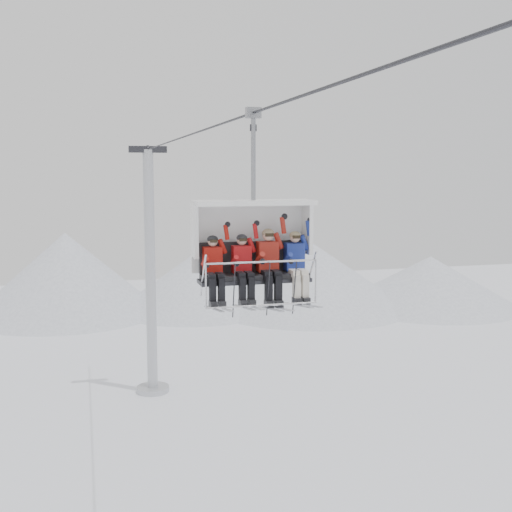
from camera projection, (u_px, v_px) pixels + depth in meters
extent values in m
cone|color=white|center=(66.00, 273.00, 54.93)|extent=(16.00, 16.00, 7.00)
cone|color=white|center=(195.00, 281.00, 56.94)|extent=(14.00, 14.00, 5.00)
cone|color=white|center=(309.00, 274.00, 57.55)|extent=(18.00, 18.00, 6.00)
cone|color=white|center=(430.00, 281.00, 58.57)|extent=(16.00, 16.00, 4.50)
cone|color=white|center=(252.00, 276.00, 61.40)|extent=(12.00, 12.00, 4.50)
cylinder|color=#B2B4BA|center=(150.00, 273.00, 34.75)|extent=(0.56, 0.56, 13.30)
cylinder|color=#B2B4BA|center=(153.00, 389.00, 35.60)|extent=(1.80, 1.80, 0.30)
cube|color=#29292E|center=(148.00, 149.00, 33.89)|extent=(2.00, 0.35, 0.35)
cylinder|color=#29292E|center=(256.00, 112.00, 12.83)|extent=(0.06, 50.00, 0.06)
cube|color=black|center=(255.00, 276.00, 13.37)|extent=(2.24, 0.55, 0.10)
cube|color=black|center=(251.00, 257.00, 13.57)|extent=(2.24, 0.10, 0.65)
cube|color=#29292E|center=(255.00, 280.00, 13.38)|extent=(2.34, 0.60, 0.08)
cube|color=white|center=(249.00, 236.00, 13.73)|extent=(2.50, 0.10, 1.49)
cube|color=white|center=(254.00, 203.00, 13.25)|extent=(2.50, 0.90, 0.10)
cylinder|color=silver|center=(262.00, 262.00, 12.80)|extent=(2.28, 0.04, 0.04)
cylinder|color=silver|center=(263.00, 305.00, 12.84)|extent=(2.28, 0.04, 0.04)
cylinder|color=gray|center=(253.00, 158.00, 13.15)|extent=(0.10, 0.10, 1.82)
cube|color=gray|center=(253.00, 113.00, 13.03)|extent=(0.30, 0.18, 0.22)
cube|color=#B2170E|center=(212.00, 260.00, 13.14)|extent=(0.38, 0.25, 0.56)
sphere|color=tan|center=(213.00, 241.00, 13.05)|extent=(0.21, 0.21, 0.21)
cube|color=black|center=(213.00, 290.00, 12.76)|extent=(0.13, 0.15, 0.45)
cube|color=black|center=(221.00, 289.00, 12.81)|extent=(0.13, 0.15, 0.45)
cube|color=silver|center=(214.00, 309.00, 12.71)|extent=(0.09, 1.69, 0.26)
cube|color=silver|center=(223.00, 308.00, 12.76)|extent=(0.09, 1.69, 0.26)
cube|color=red|center=(241.00, 259.00, 13.29)|extent=(0.38, 0.26, 0.56)
sphere|color=tan|center=(242.00, 240.00, 13.20)|extent=(0.21, 0.21, 0.21)
cube|color=black|center=(242.00, 289.00, 12.92)|extent=(0.13, 0.15, 0.46)
cube|color=black|center=(251.00, 288.00, 12.97)|extent=(0.13, 0.15, 0.46)
cube|color=silver|center=(244.00, 307.00, 12.87)|extent=(0.09, 1.69, 0.26)
cube|color=silver|center=(252.00, 307.00, 12.92)|extent=(0.09, 1.69, 0.26)
cube|color=#A82318|center=(267.00, 256.00, 13.43)|extent=(0.43, 0.29, 0.63)
sphere|color=tan|center=(268.00, 235.00, 13.34)|extent=(0.23, 0.23, 0.23)
cube|color=black|center=(269.00, 289.00, 13.06)|extent=(0.14, 0.15, 0.51)
cube|color=black|center=(278.00, 288.00, 13.12)|extent=(0.14, 0.15, 0.51)
cube|color=silver|center=(270.00, 309.00, 13.02)|extent=(0.10, 1.69, 0.26)
cube|color=silver|center=(279.00, 308.00, 13.07)|extent=(0.10, 1.69, 0.26)
cube|color=navy|center=(294.00, 257.00, 13.59)|extent=(0.40, 0.26, 0.59)
sphere|color=tan|center=(295.00, 237.00, 13.50)|extent=(0.22, 0.22, 0.22)
cube|color=silver|center=(296.00, 286.00, 13.22)|extent=(0.13, 0.15, 0.47)
cube|color=silver|center=(305.00, 286.00, 13.27)|extent=(0.13, 0.15, 0.47)
cube|color=silver|center=(298.00, 305.00, 13.17)|extent=(0.09, 1.69, 0.26)
cube|color=silver|center=(306.00, 305.00, 13.22)|extent=(0.09, 1.69, 0.26)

